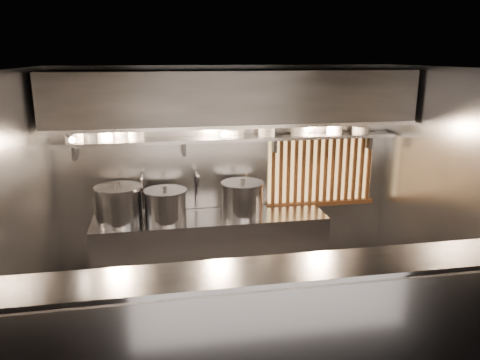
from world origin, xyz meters
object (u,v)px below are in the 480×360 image
object	(u,v)px
pendant_bulb	(224,134)
stock_pot_left	(166,205)
stock_pot_mid	(119,204)
stock_pot_right	(242,198)
heat_lamp	(69,135)

from	to	relation	value
pendant_bulb	stock_pot_left	bearing A→B (deg)	-172.01
pendant_bulb	stock_pot_mid	bearing A→B (deg)	-177.64
pendant_bulb	stock_pot_mid	size ratio (longest dim) A/B	0.28
stock_pot_mid	stock_pot_right	distance (m)	1.56
heat_lamp	pendant_bulb	distance (m)	1.83
stock_pot_left	stock_pot_right	bearing A→B (deg)	2.71
heat_lamp	stock_pot_right	distance (m)	2.25
heat_lamp	stock_pot_left	size ratio (longest dim) A/B	0.54
stock_pot_left	stock_pot_right	world-z (taller)	stock_pot_right
stock_pot_mid	stock_pot_right	xyz separation A→B (m)	(1.56, -0.01, -0.01)
stock_pot_mid	stock_pot_right	bearing A→B (deg)	-0.22
stock_pot_left	stock_pot_right	distance (m)	0.99
pendant_bulb	stock_pot_right	distance (m)	0.87
stock_pot_left	pendant_bulb	bearing A→B (deg)	7.99
pendant_bulb	stock_pot_mid	world-z (taller)	pendant_bulb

